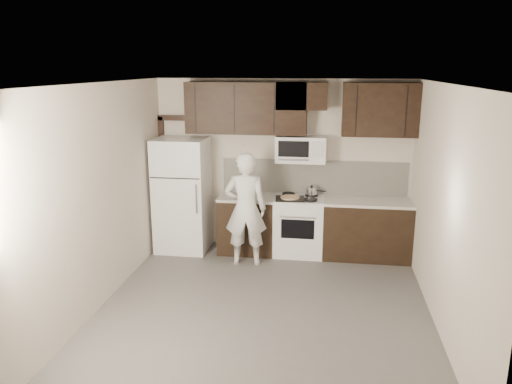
% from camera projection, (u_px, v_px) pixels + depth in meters
% --- Properties ---
extents(floor, '(4.50, 4.50, 0.00)m').
position_uv_depth(floor, '(264.00, 309.00, 6.10)').
color(floor, '#585452').
rests_on(floor, ground).
extents(back_wall, '(4.00, 0.00, 4.00)m').
position_uv_depth(back_wall, '(282.00, 165.00, 7.92)').
color(back_wall, beige).
rests_on(back_wall, ground).
extents(ceiling, '(4.50, 4.50, 0.00)m').
position_uv_depth(ceiling, '(265.00, 84.00, 5.43)').
color(ceiling, white).
rests_on(ceiling, back_wall).
extents(counter_run, '(2.95, 0.64, 0.91)m').
position_uv_depth(counter_run, '(318.00, 227.00, 7.76)').
color(counter_run, black).
rests_on(counter_run, floor).
extents(stove, '(0.76, 0.66, 0.94)m').
position_uv_depth(stove, '(299.00, 225.00, 7.80)').
color(stove, white).
rests_on(stove, floor).
extents(backsplash, '(2.90, 0.02, 0.54)m').
position_uv_depth(backsplash, '(314.00, 177.00, 7.88)').
color(backsplash, silver).
rests_on(backsplash, counter_run).
extents(upper_cabinets, '(3.48, 0.35, 0.78)m').
position_uv_depth(upper_cabinets, '(296.00, 107.00, 7.50)').
color(upper_cabinets, black).
rests_on(upper_cabinets, back_wall).
extents(microwave, '(0.76, 0.42, 0.40)m').
position_uv_depth(microwave, '(301.00, 149.00, 7.62)').
color(microwave, white).
rests_on(microwave, upper_cabinets).
extents(refrigerator, '(0.80, 0.76, 1.80)m').
position_uv_depth(refrigerator, '(182.00, 195.00, 7.90)').
color(refrigerator, white).
rests_on(refrigerator, floor).
extents(door_trim, '(0.50, 0.08, 2.12)m').
position_uv_depth(door_trim, '(165.00, 169.00, 8.18)').
color(door_trim, black).
rests_on(door_trim, floor).
extents(saucepan, '(0.31, 0.18, 0.18)m').
position_uv_depth(saucepan, '(312.00, 191.00, 7.79)').
color(saucepan, silver).
rests_on(saucepan, stove).
extents(baking_tray, '(0.47, 0.37, 0.02)m').
position_uv_depth(baking_tray, '(290.00, 199.00, 7.59)').
color(baking_tray, black).
rests_on(baking_tray, counter_run).
extents(pizza, '(0.32, 0.32, 0.02)m').
position_uv_depth(pizza, '(290.00, 197.00, 7.58)').
color(pizza, '#CEBC8A').
rests_on(pizza, baking_tray).
extents(person, '(0.65, 0.46, 1.69)m').
position_uv_depth(person, '(246.00, 209.00, 7.31)').
color(person, white).
rests_on(person, floor).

